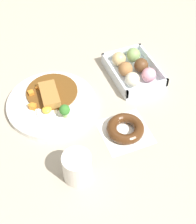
% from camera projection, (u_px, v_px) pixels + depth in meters
% --- Properties ---
extents(ground_plane, '(1.60, 1.60, 0.00)m').
position_uv_depth(ground_plane, '(87.00, 95.00, 1.09)').
color(ground_plane, '#B2A893').
extents(curry_plate, '(0.28, 0.28, 0.06)m').
position_uv_depth(curry_plate, '(51.00, 101.00, 1.05)').
color(curry_plate, white).
rests_on(curry_plate, ground_plane).
extents(donut_box, '(0.21, 0.15, 0.06)m').
position_uv_depth(donut_box, '(133.00, 69.00, 1.13)').
color(donut_box, silver).
rests_on(donut_box, ground_plane).
extents(chocolate_ring_donut, '(0.14, 0.14, 0.03)m').
position_uv_depth(chocolate_ring_donut, '(125.00, 129.00, 0.98)').
color(chocolate_ring_donut, white).
rests_on(chocolate_ring_donut, ground_plane).
extents(coffee_mug, '(0.08, 0.08, 0.09)m').
position_uv_depth(coffee_mug, '(77.00, 167.00, 0.86)').
color(coffee_mug, silver).
rests_on(coffee_mug, ground_plane).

